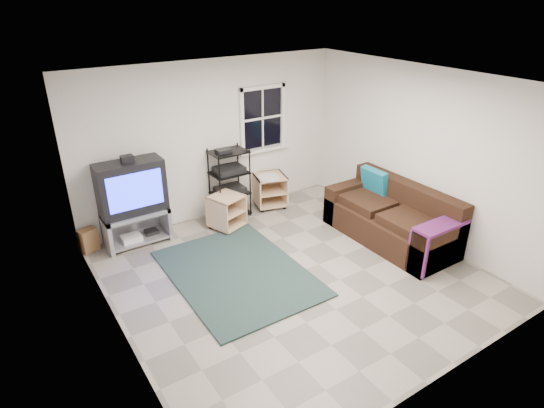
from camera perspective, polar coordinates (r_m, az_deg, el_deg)
room at (r=7.92m, az=-1.19°, el=10.20°), size 4.60×4.62×4.60m
tv_unit at (r=7.02m, az=-17.13°, el=0.94°), size 0.96×0.48×1.41m
av_rack at (r=7.68m, az=-5.31°, el=2.08°), size 0.60×0.44×1.20m
side_table_left at (r=7.40m, az=-5.96°, el=-0.79°), size 0.61×0.61×0.57m
side_table_right at (r=8.10m, az=-0.36°, el=2.05°), size 0.65×0.65×0.61m
sofa at (r=7.23m, az=14.84°, el=-1.88°), size 0.93×2.10×0.96m
shag_rug at (r=6.34m, az=-4.35°, el=-8.58°), size 1.70×2.31×0.03m
paper_bag at (r=7.27m, az=-22.03°, el=-4.24°), size 0.29×0.24×0.36m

